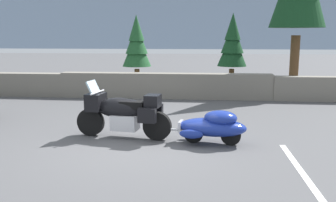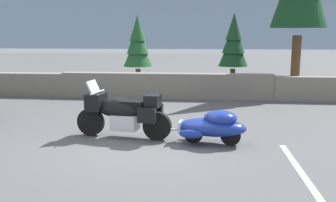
{
  "view_description": "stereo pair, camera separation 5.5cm",
  "coord_description": "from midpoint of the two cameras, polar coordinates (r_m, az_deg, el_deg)",
  "views": [
    {
      "loc": [
        1.4,
        -7.62,
        2.38
      ],
      "look_at": [
        0.6,
        0.82,
        0.85
      ],
      "focal_mm": 39.13,
      "sensor_mm": 36.0,
      "label": 1
    },
    {
      "loc": [
        1.45,
        -7.61,
        2.38
      ],
      "look_at": [
        0.6,
        0.82,
        0.85
      ],
      "focal_mm": 39.13,
      "sensor_mm": 36.0,
      "label": 2
    }
  ],
  "objects": [
    {
      "name": "car_shaped_trailer",
      "position": [
        8.12,
        7.13,
        -3.87
      ],
      "size": [
        2.23,
        0.93,
        0.76
      ],
      "color": "black",
      "rests_on": "ground"
    },
    {
      "name": "stone_guard_wall",
      "position": [
        13.98,
        -1.57,
        2.34
      ],
      "size": [
        24.0,
        0.59,
        0.96
      ],
      "color": "slate",
      "rests_on": "ground"
    },
    {
      "name": "ground_plane",
      "position": [
        8.1,
        -4.68,
        -6.87
      ],
      "size": [
        80.0,
        80.0,
        0.0
      ],
      "primitive_type": "plane",
      "color": "#4C4C4F"
    },
    {
      "name": "pine_tree_far_right",
      "position": [
        15.86,
        10.28,
        8.95
      ],
      "size": [
        1.24,
        1.24,
        3.31
      ],
      "color": "brown",
      "rests_on": "ground"
    },
    {
      "name": "touring_motorcycle",
      "position": [
        8.57,
        -6.89,
        -1.67
      ],
      "size": [
        2.31,
        0.94,
        1.33
      ],
      "color": "black",
      "rests_on": "ground"
    },
    {
      "name": "parking_stripe_marker",
      "position": [
        6.79,
        20.64,
        -10.93
      ],
      "size": [
        0.12,
        3.6,
        0.01
      ],
      "primitive_type": "cube",
      "color": "silver",
      "rests_on": "ground"
    },
    {
      "name": "pine_tree_secondary",
      "position": [
        15.87,
        -4.64,
        8.92
      ],
      "size": [
        1.23,
        1.23,
        3.24
      ],
      "color": "brown",
      "rests_on": "ground"
    },
    {
      "name": "distant_ridgeline",
      "position": [
        103.88,
        5.1,
        13.29
      ],
      "size": [
        240.0,
        80.0,
        16.0
      ],
      "primitive_type": "cube",
      "color": "#7F93AD",
      "rests_on": "ground"
    }
  ]
}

